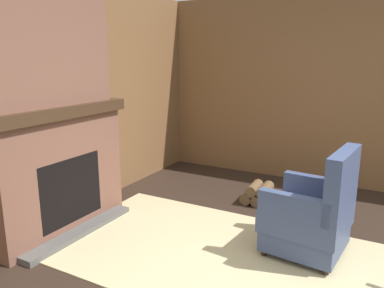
% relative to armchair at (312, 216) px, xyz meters
% --- Properties ---
extents(wood_panel_wall_left, '(0.06, 6.06, 2.51)m').
position_rel_armchair_xyz_m(wood_panel_wall_left, '(-2.56, -0.70, 0.90)').
color(wood_panel_wall_left, brown).
rests_on(wood_panel_wall_left, ground).
extents(wood_panel_wall_back, '(6.06, 0.09, 2.51)m').
position_rel_armchair_xyz_m(wood_panel_wall_back, '(0.22, 2.06, 0.90)').
color(wood_panel_wall_back, brown).
rests_on(wood_panel_wall_back, ground).
extents(fireplace_hearth, '(0.62, 1.55, 1.25)m').
position_rel_armchair_xyz_m(fireplace_hearth, '(-2.31, -0.70, 0.27)').
color(fireplace_hearth, brown).
rests_on(fireplace_hearth, ground).
extents(chimney_breast, '(0.36, 1.28, 1.24)m').
position_rel_armchair_xyz_m(chimney_breast, '(-2.32, -0.70, 1.52)').
color(chimney_breast, brown).
rests_on(chimney_breast, fireplace_hearth).
extents(area_rug, '(3.61, 1.73, 0.01)m').
position_rel_armchair_xyz_m(area_rug, '(-0.40, -0.39, -0.35)').
color(area_rug, '#C6B789').
rests_on(area_rug, ground).
extents(armchair, '(0.72, 0.74, 0.97)m').
position_rel_armchair_xyz_m(armchair, '(0.00, 0.00, 0.00)').
color(armchair, '#3D4C75').
rests_on(armchair, ground).
extents(firewood_stack, '(0.41, 0.35, 0.24)m').
position_rel_armchair_xyz_m(firewood_stack, '(-0.76, 0.91, -0.24)').
color(firewood_stack, brown).
rests_on(firewood_stack, ground).
extents(storage_case, '(0.14, 0.25, 0.12)m').
position_rel_armchair_xyz_m(storage_case, '(-2.36, -0.46, 0.96)').
color(storage_case, brown).
rests_on(storage_case, fireplace_hearth).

